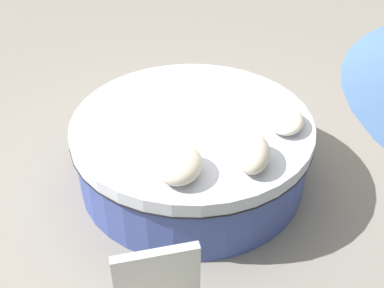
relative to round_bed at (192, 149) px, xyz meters
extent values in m
plane|color=gray|center=(0.00, 0.00, -0.34)|extent=(16.00, 16.00, 0.00)
cylinder|color=#38478C|center=(0.00, 0.00, -0.07)|extent=(2.15, 2.15, 0.54)
cylinder|color=black|center=(0.00, 0.00, 0.20)|extent=(2.22, 2.22, 0.01)
cylinder|color=#B2B7C6|center=(0.00, 0.00, 0.26)|extent=(2.21, 2.21, 0.13)
ellipsoid|color=beige|center=(-0.76, 0.00, 0.43)|extent=(0.46, 0.37, 0.21)
ellipsoid|color=beige|center=(-0.55, -0.56, 0.43)|extent=(0.47, 0.29, 0.21)
ellipsoid|color=silver|center=(0.02, -0.82, 0.40)|extent=(0.44, 0.33, 0.14)
cube|color=#B7B7BC|center=(-1.81, -0.04, 0.39)|extent=(0.24, 0.51, 0.50)
camera|label=1|loc=(-3.57, -0.49, 2.76)|focal=44.81mm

